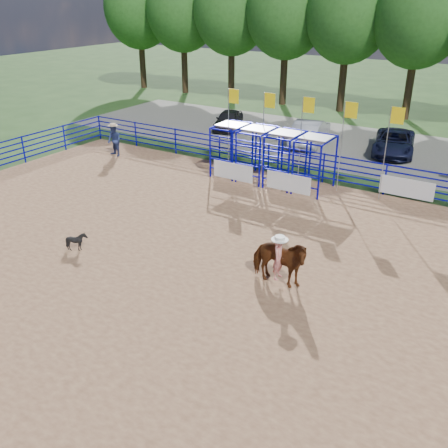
% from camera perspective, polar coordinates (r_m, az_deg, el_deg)
% --- Properties ---
extents(ground, '(120.00, 120.00, 0.00)m').
position_cam_1_polar(ground, '(16.98, -1.61, -5.24)').
color(ground, '#2E4F1F').
rests_on(ground, ground).
extents(arena_dirt, '(30.00, 20.00, 0.02)m').
position_cam_1_polar(arena_dirt, '(16.97, -1.61, -5.21)').
color(arena_dirt, '#9A6F4D').
rests_on(arena_dirt, ground).
extents(gravel_strip, '(40.00, 10.00, 0.01)m').
position_cam_1_polar(gravel_strip, '(31.47, 15.95, 8.32)').
color(gravel_strip, slate).
rests_on(gravel_strip, ground).
extents(horse_and_rider, '(2.01, 0.95, 2.41)m').
position_cam_1_polar(horse_and_rider, '(15.78, 6.27, -4.02)').
color(horse_and_rider, '#5B2C12').
rests_on(horse_and_rider, arena_dirt).
extents(calf, '(0.76, 0.70, 0.72)m').
position_cam_1_polar(calf, '(18.76, -16.46, -1.91)').
color(calf, black).
rests_on(calf, arena_dirt).
extents(spectator_cowboy, '(0.98, 0.83, 1.84)m').
position_cam_1_polar(spectator_cowboy, '(29.20, -12.44, 9.35)').
color(spectator_cowboy, navy).
rests_on(spectator_cowboy, arena_dirt).
extents(car_a, '(2.50, 3.95, 1.25)m').
position_cam_1_polar(car_a, '(34.64, 0.50, 11.84)').
color(car_a, black).
rests_on(car_a, gravel_strip).
extents(car_b, '(2.39, 4.85, 1.53)m').
position_cam_1_polar(car_b, '(31.41, 9.80, 10.35)').
color(car_b, '#989AA0').
rests_on(car_b, gravel_strip).
extents(car_c, '(3.11, 5.09, 1.32)m').
position_cam_1_polar(car_c, '(30.73, 18.86, 8.85)').
color(car_c, '#151835').
rests_on(car_c, gravel_strip).
extents(perimeter_fence, '(30.10, 20.10, 1.50)m').
position_cam_1_polar(perimeter_fence, '(16.61, -1.64, -3.01)').
color(perimeter_fence, '#0808B5').
rests_on(perimeter_fence, ground).
extents(chute_assembly, '(19.32, 2.41, 4.20)m').
position_cam_1_polar(chute_assembly, '(24.41, 6.20, 7.51)').
color(chute_assembly, '#0808B5').
rests_on(chute_assembly, ground).
extents(treeline, '(56.40, 6.40, 11.24)m').
position_cam_1_polar(treeline, '(39.04, 21.63, 21.97)').
color(treeline, '#3F2B19').
rests_on(treeline, ground).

